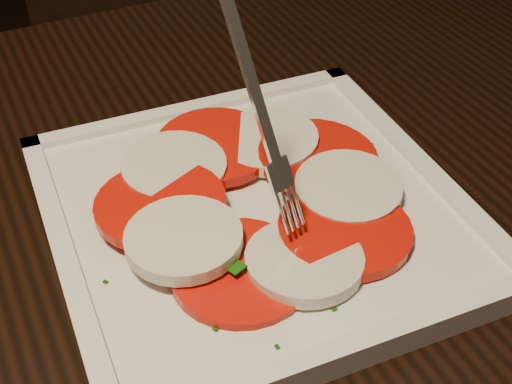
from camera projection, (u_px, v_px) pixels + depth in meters
The scene contains 5 objects.
table at pixel (312, 289), 0.62m from camera, with size 1.21×0.82×0.75m.
chair at pixel (154, 51), 1.19m from camera, with size 0.54×0.54×0.93m.
plate at pixel (256, 215), 0.54m from camera, with size 0.30×0.30×0.01m, color white.
caprese_salad at pixel (256, 197), 0.53m from camera, with size 0.25×0.24×0.03m.
fork at pixel (252, 109), 0.46m from camera, with size 0.03×0.07×0.15m, color white, non-canonical shape.
Camera 1 is at (-0.00, -0.42, 1.12)m, focal length 50.00 mm.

